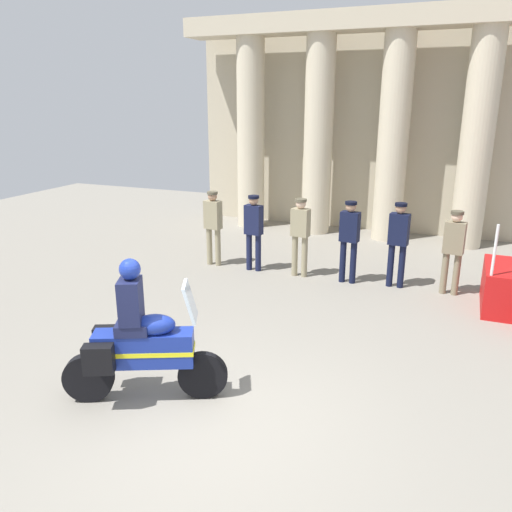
# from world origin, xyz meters

# --- Properties ---
(ground_plane) EXTENTS (28.00, 28.00, 0.00)m
(ground_plane) POSITION_xyz_m (0.00, 0.00, 0.00)
(ground_plane) COLOR gray
(colonnade_backdrop) EXTENTS (9.75, 1.65, 5.95)m
(colonnade_backdrop) POSITION_xyz_m (-0.39, 9.97, 3.22)
(colonnade_backdrop) COLOR #B6AB91
(colonnade_backdrop) RESTS_ON ground_plane
(officer_in_row_0) EXTENTS (0.41, 0.27, 1.73)m
(officer_in_row_0) POSITION_xyz_m (-2.73, 5.57, 1.02)
(officer_in_row_0) COLOR gray
(officer_in_row_0) RESTS_ON ground_plane
(officer_in_row_1) EXTENTS (0.41, 0.27, 1.71)m
(officer_in_row_1) POSITION_xyz_m (-1.72, 5.55, 1.01)
(officer_in_row_1) COLOR #141938
(officer_in_row_1) RESTS_ON ground_plane
(officer_in_row_2) EXTENTS (0.41, 0.27, 1.71)m
(officer_in_row_2) POSITION_xyz_m (-0.64, 5.56, 1.01)
(officer_in_row_2) COLOR gray
(officer_in_row_2) RESTS_ON ground_plane
(officer_in_row_3) EXTENTS (0.41, 0.27, 1.73)m
(officer_in_row_3) POSITION_xyz_m (0.42, 5.56, 1.02)
(officer_in_row_3) COLOR black
(officer_in_row_3) RESTS_ON ground_plane
(officer_in_row_4) EXTENTS (0.41, 0.27, 1.75)m
(officer_in_row_4) POSITION_xyz_m (1.39, 5.66, 1.04)
(officer_in_row_4) COLOR black
(officer_in_row_4) RESTS_ON ground_plane
(officer_in_row_5) EXTENTS (0.41, 0.27, 1.68)m
(officer_in_row_5) POSITION_xyz_m (2.43, 5.65, 0.99)
(officer_in_row_5) COLOR #7A7056
(officer_in_row_5) RESTS_ON ground_plane
(motorcycle_with_rider) EXTENTS (1.95, 1.09, 1.90)m
(motorcycle_with_rider) POSITION_xyz_m (-1.07, 0.20, 0.79)
(motorcycle_with_rider) COLOR black
(motorcycle_with_rider) RESTS_ON ground_plane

